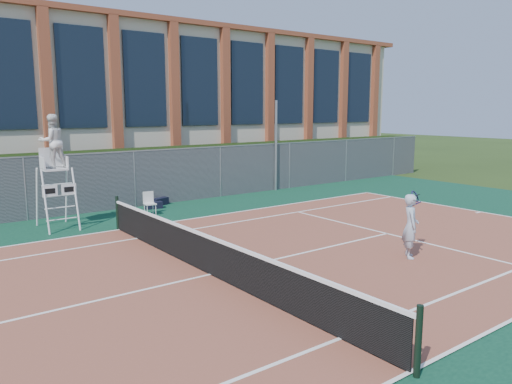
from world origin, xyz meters
TOP-DOWN VIEW (x-y plane):
  - ground at (0.00, 0.00)m, footprint 120.00×120.00m
  - apron at (0.00, 1.00)m, footprint 36.00×20.00m
  - tennis_court at (0.00, 0.00)m, footprint 23.77×10.97m
  - tennis_net at (0.00, 0.00)m, footprint 0.10×11.30m
  - fence at (0.00, 8.80)m, footprint 40.00×0.06m
  - hedge at (0.00, 10.00)m, footprint 40.00×1.40m
  - building at (0.00, 17.95)m, footprint 45.00×10.60m
  - steel_pole at (9.06, 8.70)m, footprint 0.12×0.12m
  - umpire_chair at (-1.47, 7.05)m, footprint 1.04×1.60m
  - plastic_chair at (1.80, 7.12)m, footprint 0.44×0.44m
  - sports_bag_near at (2.94, 8.54)m, footprint 0.75×0.49m
  - sports_bag_far at (2.42, 8.07)m, footprint 0.70×0.40m
  - tennis_player at (4.84, -1.94)m, footprint 0.98×0.79m

SIDE VIEW (x-z plane):
  - ground at x=0.00m, z-range 0.00..0.00m
  - apron at x=0.00m, z-range 0.00..0.01m
  - tennis_court at x=0.00m, z-range 0.01..0.03m
  - sports_bag_far at x=2.42m, z-range 0.01..0.27m
  - sports_bag_near at x=2.94m, z-range 0.01..0.31m
  - plastic_chair at x=1.80m, z-range 0.08..0.93m
  - tennis_net at x=0.00m, z-range -0.01..1.09m
  - tennis_player at x=4.84m, z-range 0.03..1.71m
  - fence at x=0.00m, z-range 0.00..2.20m
  - hedge at x=0.00m, z-range 0.00..2.20m
  - steel_pole at x=9.06m, z-range 0.00..4.24m
  - umpire_chair at x=-1.47m, z-range 0.86..4.58m
  - building at x=0.00m, z-range 0.03..8.26m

